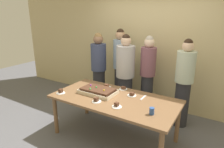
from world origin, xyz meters
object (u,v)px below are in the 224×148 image
plated_slice_center_front (123,88)px  cake_server_utensil (143,98)px  party_table (114,102)px  person_back_corner (120,65)px  plated_slice_far_right (61,92)px  plated_slice_center_back (107,86)px  drink_cup_nearest (152,111)px  person_far_right_suit (148,75)px  plated_slice_near_right (96,100)px  person_green_shirt_behind (184,83)px  plated_slice_far_left (117,106)px  person_serving_front (99,69)px  plated_slice_near_left (132,95)px  sheet_cake (98,91)px  person_striped_tie_right (125,74)px

plated_slice_center_front → cake_server_utensil: plated_slice_center_front is taller
party_table → person_back_corner: bearing=115.7°
plated_slice_far_right → plated_slice_center_back: size_ratio=1.00×
cake_server_utensil → person_back_corner: 1.42m
drink_cup_nearest → person_back_corner: bearing=132.4°
party_table → person_back_corner: size_ratio=1.18×
plated_slice_center_front → person_far_right_suit: size_ratio=0.09×
plated_slice_near_right → person_back_corner: person_back_corner is taller
person_green_shirt_behind → person_back_corner: (-1.47, 0.23, 0.07)m
party_table → person_far_right_suit: size_ratio=1.24×
plated_slice_far_left → drink_cup_nearest: 0.53m
party_table → drink_cup_nearest: bearing=-15.7°
person_serving_front → person_back_corner: person_back_corner is taller
person_green_shirt_behind → cake_server_utensil: bearing=19.5°
plated_slice_near_right → cake_server_utensil: 0.78m
plated_slice_far_left → party_table: bearing=126.7°
plated_slice_far_left → cake_server_utensil: bearing=68.2°
plated_slice_near_left → person_green_shirt_behind: (0.66, 0.79, 0.10)m
sheet_cake → person_far_right_suit: (0.49, 1.06, 0.09)m
sheet_cake → plated_slice_center_front: size_ratio=4.22×
plated_slice_far_right → plated_slice_far_left: bearing=2.9°
plated_slice_far_right → plated_slice_center_front: bearing=40.5°
plated_slice_far_right → person_serving_front: person_serving_front is taller
sheet_cake → cake_server_utensil: size_ratio=3.17×
plated_slice_far_left → drink_cup_nearest: drink_cup_nearest is taller
plated_slice_center_front → person_striped_tie_right: 0.54m
plated_slice_near_left → plated_slice_near_right: (-0.38, -0.50, 0.00)m
person_serving_front → person_striped_tie_right: person_striped_tie_right is taller
plated_slice_near_left → person_striped_tie_right: 0.83m
person_far_right_suit → sheet_cake: bearing=-0.0°
plated_slice_near_left → plated_slice_near_right: bearing=-126.8°
cake_server_utensil → person_far_right_suit: size_ratio=0.12×
plated_slice_near_left → person_back_corner: bearing=128.4°
plated_slice_near_left → plated_slice_center_front: bearing=145.5°
party_table → plated_slice_near_left: plated_slice_near_left is taller
plated_slice_far_right → person_back_corner: size_ratio=0.09×
party_table → plated_slice_far_left: 0.34m
drink_cup_nearest → plated_slice_near_left: bearing=140.2°
person_back_corner → drink_cup_nearest: bearing=30.8°
cake_server_utensil → person_serving_front: person_serving_front is taller
person_serving_front → person_back_corner: size_ratio=0.95×
plated_slice_near_right → person_green_shirt_behind: person_green_shirt_behind is taller
plated_slice_center_back → person_back_corner: 0.96m
plated_slice_center_back → person_striped_tie_right: bearing=80.9°
plated_slice_center_front → person_serving_front: size_ratio=0.09×
plated_slice_center_back → drink_cup_nearest: size_ratio=1.50×
plated_slice_far_right → person_serving_front: size_ratio=0.09×
plated_slice_center_front → person_far_right_suit: person_far_right_suit is taller
drink_cup_nearest → person_striped_tie_right: (-0.99, 1.09, 0.07)m
plated_slice_center_back → sheet_cake: bearing=-87.2°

